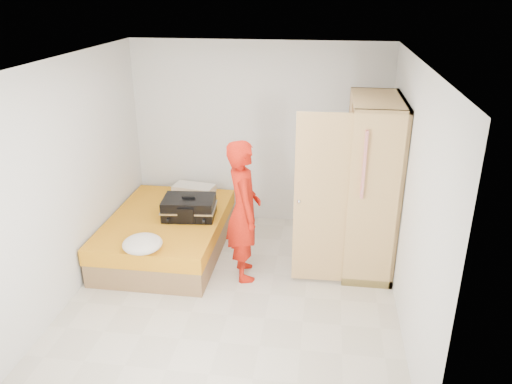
# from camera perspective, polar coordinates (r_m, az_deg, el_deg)

# --- Properties ---
(room) EXTENTS (4.00, 4.02, 2.60)m
(room) POSITION_cam_1_polar(r_m,az_deg,el_deg) (5.24, -2.61, 0.57)
(room) COLOR beige
(room) RESTS_ON ground
(bed) EXTENTS (1.42, 2.02, 0.50)m
(bed) POSITION_cam_1_polar(r_m,az_deg,el_deg) (6.66, -10.08, -4.70)
(bed) COLOR brown
(bed) RESTS_ON ground
(wardrobe) EXTENTS (1.17, 1.20, 2.10)m
(wardrobe) POSITION_cam_1_polar(r_m,az_deg,el_deg) (6.09, 12.50, 0.19)
(wardrobe) COLOR #DEB66C
(wardrobe) RESTS_ON ground
(person) EXTENTS (0.58, 0.71, 1.70)m
(person) POSITION_cam_1_polar(r_m,az_deg,el_deg) (5.77, -1.43, -2.15)
(person) COLOR red
(person) RESTS_ON ground
(suitcase) EXTENTS (0.71, 0.56, 0.29)m
(suitcase) POSITION_cam_1_polar(r_m,az_deg,el_deg) (6.44, -7.66, -1.77)
(suitcase) COLOR black
(suitcase) RESTS_ON bed
(round_cushion) EXTENTS (0.45, 0.45, 0.17)m
(round_cushion) POSITION_cam_1_polar(r_m,az_deg,el_deg) (5.75, -12.85, -5.79)
(round_cushion) COLOR white
(round_cushion) RESTS_ON bed
(pillow) EXTENTS (0.62, 0.38, 0.11)m
(pillow) POSITION_cam_1_polar(r_m,az_deg,el_deg) (7.23, -7.10, 0.37)
(pillow) COLOR white
(pillow) RESTS_ON bed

